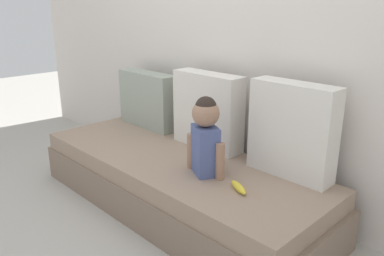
# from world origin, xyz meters

# --- Properties ---
(ground_plane) EXTENTS (12.00, 12.00, 0.00)m
(ground_plane) POSITION_xyz_m (0.00, 0.00, 0.00)
(ground_plane) COLOR #B2ADA3
(back_wall) EXTENTS (5.45, 0.10, 2.60)m
(back_wall) POSITION_xyz_m (0.00, 0.54, 1.30)
(back_wall) COLOR silver
(back_wall) RESTS_ON ground
(couch) EXTENTS (2.25, 0.83, 0.38)m
(couch) POSITION_xyz_m (0.00, 0.00, 0.19)
(couch) COLOR #826C5B
(couch) RESTS_ON ground
(throw_pillow_left) EXTENTS (0.59, 0.16, 0.46)m
(throw_pillow_left) POSITION_xyz_m (-0.70, 0.31, 0.61)
(throw_pillow_left) COLOR #99A393
(throw_pillow_left) RESTS_ON couch
(throw_pillow_center) EXTENTS (0.56, 0.16, 0.55)m
(throw_pillow_center) POSITION_xyz_m (0.00, 0.31, 0.66)
(throw_pillow_center) COLOR silver
(throw_pillow_center) RESTS_ON couch
(throw_pillow_right) EXTENTS (0.54, 0.16, 0.58)m
(throw_pillow_right) POSITION_xyz_m (0.70, 0.31, 0.67)
(throw_pillow_right) COLOR silver
(throw_pillow_right) RESTS_ON couch
(toddler) EXTENTS (0.30, 0.21, 0.49)m
(toddler) POSITION_xyz_m (0.32, -0.04, 0.64)
(toddler) COLOR #4C5B93
(toddler) RESTS_ON couch
(banana) EXTENTS (0.17, 0.11, 0.04)m
(banana) POSITION_xyz_m (0.62, -0.08, 0.40)
(banana) COLOR yellow
(banana) RESTS_ON couch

